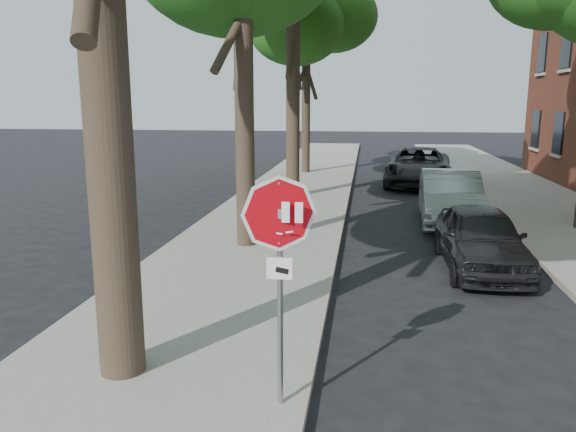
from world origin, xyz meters
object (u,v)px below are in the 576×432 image
(car_a, at_px, (481,238))
(car_d, at_px, (418,167))
(stop_sign, at_px, (280,247))
(car_b, at_px, (450,198))
(tree_far, at_px, (306,17))

(car_a, bearing_deg, car_d, 90.61)
(stop_sign, height_order, car_b, stop_sign)
(stop_sign, xyz_separation_m, car_a, (3.30, 6.09, -1.28))
(car_a, xyz_separation_m, car_d, (-0.25, 12.03, 0.12))
(stop_sign, relative_size, car_d, 0.46)
(stop_sign, bearing_deg, car_a, 61.56)
(car_b, bearing_deg, stop_sign, -104.34)
(tree_far, relative_size, car_a, 2.38)
(tree_far, distance_m, car_b, 13.43)
(stop_sign, relative_size, car_b, 0.57)
(car_b, distance_m, car_d, 7.49)
(stop_sign, distance_m, tree_far, 21.88)
(stop_sign, bearing_deg, car_b, 72.76)
(tree_far, height_order, car_d, tree_far)
(stop_sign, relative_size, tree_far, 0.28)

